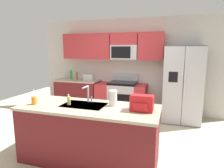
{
  "coord_description": "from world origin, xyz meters",
  "views": [
    {
      "loc": [
        1.19,
        -3.19,
        1.75
      ],
      "look_at": [
        -0.01,
        0.6,
        1.05
      ],
      "focal_mm": 31.01,
      "sensor_mm": 36.0,
      "label": 1
    }
  ],
  "objects_px": {
    "drink_cup_orange": "(34,100)",
    "bottle_green": "(71,75)",
    "paper_towel_roll": "(113,98)",
    "backpack": "(142,103)",
    "toaster": "(89,77)",
    "pepper_mill": "(77,76)",
    "refrigerator": "(182,84)",
    "sink_faucet": "(88,93)",
    "soap_dispenser": "(69,100)",
    "range_oven": "(121,98)"
  },
  "relations": [
    {
      "from": "bottle_green",
      "to": "paper_towel_roll",
      "type": "distance_m",
      "value": 2.99
    },
    {
      "from": "sink_faucet",
      "to": "soap_dispenser",
      "type": "height_order",
      "value": "sink_faucet"
    },
    {
      "from": "toaster",
      "to": "paper_towel_roll",
      "type": "xyz_separation_m",
      "value": [
        1.38,
        -2.17,
        0.03
      ]
    },
    {
      "from": "refrigerator",
      "to": "drink_cup_orange",
      "type": "bearing_deg",
      "value": -133.26
    },
    {
      "from": "range_oven",
      "to": "backpack",
      "type": "relative_size",
      "value": 4.25
    },
    {
      "from": "soap_dispenser",
      "to": "refrigerator",
      "type": "bearing_deg",
      "value": 52.38
    },
    {
      "from": "sink_faucet",
      "to": "paper_towel_roll",
      "type": "height_order",
      "value": "sink_faucet"
    },
    {
      "from": "pepper_mill",
      "to": "drink_cup_orange",
      "type": "height_order",
      "value": "drink_cup_orange"
    },
    {
      "from": "drink_cup_orange",
      "to": "paper_towel_roll",
      "type": "height_order",
      "value": "drink_cup_orange"
    },
    {
      "from": "toaster",
      "to": "soap_dispenser",
      "type": "xyz_separation_m",
      "value": [
        0.7,
        -2.33,
        -0.02
      ]
    },
    {
      "from": "refrigerator",
      "to": "sink_faucet",
      "type": "xyz_separation_m",
      "value": [
        -1.55,
        -2.11,
        0.14
      ]
    },
    {
      "from": "toaster",
      "to": "pepper_mill",
      "type": "distance_m",
      "value": 0.4
    },
    {
      "from": "refrigerator",
      "to": "bottle_green",
      "type": "xyz_separation_m",
      "value": [
        -3.08,
        0.09,
        0.11
      ]
    },
    {
      "from": "pepper_mill",
      "to": "bottle_green",
      "type": "xyz_separation_m",
      "value": [
        -0.2,
        0.02,
        0.02
      ]
    },
    {
      "from": "toaster",
      "to": "bottle_green",
      "type": "relative_size",
      "value": 1.03
    },
    {
      "from": "soap_dispenser",
      "to": "paper_towel_roll",
      "type": "relative_size",
      "value": 0.71
    },
    {
      "from": "refrigerator",
      "to": "paper_towel_roll",
      "type": "relative_size",
      "value": 7.71
    },
    {
      "from": "refrigerator",
      "to": "toaster",
      "type": "bearing_deg",
      "value": 179.55
    },
    {
      "from": "toaster",
      "to": "refrigerator",
      "type": "bearing_deg",
      "value": -0.45
    },
    {
      "from": "soap_dispenser",
      "to": "paper_towel_roll",
      "type": "distance_m",
      "value": 0.7
    },
    {
      "from": "pepper_mill",
      "to": "bottle_green",
      "type": "relative_size",
      "value": 0.84
    },
    {
      "from": "toaster",
      "to": "soap_dispenser",
      "type": "distance_m",
      "value": 2.43
    },
    {
      "from": "sink_faucet",
      "to": "bottle_green",
      "type": "bearing_deg",
      "value": 124.93
    },
    {
      "from": "range_oven",
      "to": "toaster",
      "type": "relative_size",
      "value": 4.86
    },
    {
      "from": "sink_faucet",
      "to": "backpack",
      "type": "xyz_separation_m",
      "value": [
        0.91,
        -0.17,
        -0.05
      ]
    },
    {
      "from": "pepper_mill",
      "to": "bottle_green",
      "type": "height_order",
      "value": "bottle_green"
    },
    {
      "from": "toaster",
      "to": "pepper_mill",
      "type": "bearing_deg",
      "value": 172.81
    },
    {
      "from": "range_oven",
      "to": "toaster",
      "type": "distance_m",
      "value": 1.09
    },
    {
      "from": "bottle_green",
      "to": "backpack",
      "type": "height_order",
      "value": "bottle_green"
    },
    {
      "from": "bottle_green",
      "to": "drink_cup_orange",
      "type": "xyz_separation_m",
      "value": [
        0.77,
        -2.55,
        -0.07
      ]
    },
    {
      "from": "range_oven",
      "to": "drink_cup_orange",
      "type": "relative_size",
      "value": 5.55
    },
    {
      "from": "drink_cup_orange",
      "to": "bottle_green",
      "type": "bearing_deg",
      "value": 106.74
    },
    {
      "from": "pepper_mill",
      "to": "bottle_green",
      "type": "bearing_deg",
      "value": 174.83
    },
    {
      "from": "pepper_mill",
      "to": "paper_towel_roll",
      "type": "bearing_deg",
      "value": -51.3
    },
    {
      "from": "sink_faucet",
      "to": "soap_dispenser",
      "type": "relative_size",
      "value": 1.66
    },
    {
      "from": "pepper_mill",
      "to": "toaster",
      "type": "bearing_deg",
      "value": -7.19
    },
    {
      "from": "refrigerator",
      "to": "paper_towel_roll",
      "type": "height_order",
      "value": "refrigerator"
    },
    {
      "from": "drink_cup_orange",
      "to": "backpack",
      "type": "height_order",
      "value": "drink_cup_orange"
    },
    {
      "from": "refrigerator",
      "to": "soap_dispenser",
      "type": "height_order",
      "value": "refrigerator"
    },
    {
      "from": "range_oven",
      "to": "backpack",
      "type": "bearing_deg",
      "value": -68.81
    },
    {
      "from": "sink_faucet",
      "to": "paper_towel_roll",
      "type": "xyz_separation_m",
      "value": [
        0.45,
        -0.04,
        -0.05
      ]
    },
    {
      "from": "paper_towel_roll",
      "to": "backpack",
      "type": "distance_m",
      "value": 0.48
    },
    {
      "from": "range_oven",
      "to": "refrigerator",
      "type": "relative_size",
      "value": 0.74
    },
    {
      "from": "refrigerator",
      "to": "toaster",
      "type": "distance_m",
      "value": 2.49
    },
    {
      "from": "bottle_green",
      "to": "backpack",
      "type": "bearing_deg",
      "value": -44.04
    },
    {
      "from": "bottle_green",
      "to": "sink_faucet",
      "type": "xyz_separation_m",
      "value": [
        1.53,
        -2.2,
        0.03
      ]
    },
    {
      "from": "drink_cup_orange",
      "to": "toaster",
      "type": "bearing_deg",
      "value": 93.93
    },
    {
      "from": "pepper_mill",
      "to": "soap_dispenser",
      "type": "relative_size",
      "value": 1.35
    },
    {
      "from": "paper_towel_roll",
      "to": "backpack",
      "type": "height_order",
      "value": "paper_towel_roll"
    },
    {
      "from": "pepper_mill",
      "to": "drink_cup_orange",
      "type": "bearing_deg",
      "value": -77.37
    }
  ]
}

